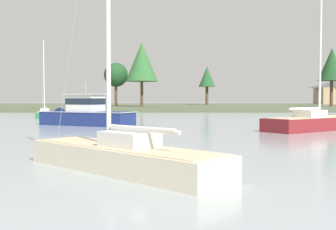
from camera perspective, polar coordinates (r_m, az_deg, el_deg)
far_shore_bank at (r=99.19m, az=-4.80°, el=1.16°), size 201.46×51.31×1.01m
sailboat_green at (r=57.11m, az=-16.91°, el=-0.12°), size 2.93×6.91×10.87m
cruiser_navy at (r=40.82m, az=-12.39°, el=-0.45°), size 10.88×7.07×5.26m
sailboat_cream at (r=14.93m, az=-6.55°, el=-6.69°), size 7.92×7.72×14.37m
sailboat_maroon at (r=35.55m, az=19.72°, el=-1.55°), size 9.68×7.88×13.33m
shore_tree_far_left at (r=95.88m, az=5.50°, el=5.31°), size 3.86×3.86×9.00m
shore_tree_center_right at (r=78.10m, az=-3.71°, el=7.44°), size 6.08×6.08×12.25m
shore_tree_center at (r=81.71m, az=-7.33°, el=5.59°), size 4.77×4.77×8.64m
shore_tree_left at (r=84.61m, az=22.04°, el=6.57°), size 5.13×5.13×11.25m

